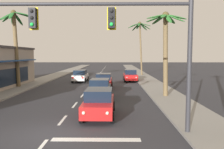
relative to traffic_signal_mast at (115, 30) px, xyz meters
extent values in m
plane|color=#2D2D33|center=(-3.03, -0.15, -4.92)|extent=(220.00, 220.00, 0.00)
cube|color=gray|center=(4.77, 19.85, -4.85)|extent=(3.20, 110.00, 0.14)
cube|color=gray|center=(-10.83, 19.85, -4.85)|extent=(3.20, 110.00, 0.14)
cube|color=silver|center=(-3.03, -1.77, -4.92)|extent=(0.16, 2.00, 0.01)
cube|color=silver|center=(-3.03, 2.32, -4.92)|extent=(0.16, 2.00, 0.01)
cube|color=silver|center=(-3.03, 6.42, -4.92)|extent=(0.16, 2.00, 0.01)
cube|color=silver|center=(-3.03, 10.51, -4.92)|extent=(0.16, 2.00, 0.01)
cube|color=silver|center=(-3.03, 14.61, -4.92)|extent=(0.16, 2.00, 0.01)
cube|color=silver|center=(-3.03, 18.70, -4.92)|extent=(0.16, 2.00, 0.01)
cube|color=silver|center=(-3.03, 22.80, -4.92)|extent=(0.16, 2.00, 0.01)
cube|color=silver|center=(-3.03, 26.89, -4.92)|extent=(0.16, 2.00, 0.01)
cube|color=silver|center=(-3.03, 30.98, -4.92)|extent=(0.16, 2.00, 0.01)
cube|color=silver|center=(-3.03, 35.08, -4.92)|extent=(0.16, 2.00, 0.01)
cube|color=silver|center=(-3.03, 39.17, -4.92)|extent=(0.16, 2.00, 0.01)
cube|color=silver|center=(-3.03, 43.27, -4.92)|extent=(0.16, 2.00, 0.01)
cube|color=silver|center=(-3.03, 47.36, -4.92)|extent=(0.16, 2.00, 0.01)
cube|color=silver|center=(-3.03, 51.46, -4.92)|extent=(0.16, 2.00, 0.01)
cube|color=silver|center=(-3.03, 55.55, -4.92)|extent=(0.16, 2.00, 0.01)
cube|color=silver|center=(-3.03, 59.65, -4.92)|extent=(0.16, 2.00, 0.01)
cube|color=silver|center=(-3.03, 63.74, -4.92)|extent=(0.16, 2.00, 0.01)
cube|color=silver|center=(-3.03, 67.83, -4.92)|extent=(0.16, 2.00, 0.01)
cube|color=silver|center=(-0.83, -0.75, -4.92)|extent=(4.00, 0.44, 0.01)
cylinder|color=#2D2D33|center=(3.48, 0.00, -1.47)|extent=(0.22, 0.22, 6.91)
cylinder|color=#2D2D33|center=(-1.96, 0.00, 1.18)|extent=(10.89, 0.16, 0.16)
cube|color=black|center=(-0.15, -0.02, 0.54)|extent=(0.32, 0.26, 0.92)
sphere|color=black|center=(-0.15, -0.16, 0.84)|extent=(0.17, 0.17, 0.17)
sphere|color=black|center=(-0.15, -0.16, 0.54)|extent=(0.17, 0.17, 0.17)
sphere|color=#1EE54C|center=(-0.15, -0.16, 0.24)|extent=(0.17, 0.17, 0.17)
cube|color=yellow|center=(-0.15, 0.15, 0.54)|extent=(0.42, 0.03, 1.04)
cube|color=black|center=(-3.78, -0.02, 0.54)|extent=(0.32, 0.26, 0.92)
sphere|color=black|center=(-3.78, -0.16, 0.84)|extent=(0.17, 0.17, 0.17)
sphere|color=black|center=(-3.78, -0.16, 0.54)|extent=(0.17, 0.17, 0.17)
sphere|color=#1EE54C|center=(-3.78, -0.16, 0.24)|extent=(0.17, 0.17, 0.17)
cube|color=yellow|center=(-3.78, 0.15, 0.54)|extent=(0.42, 0.03, 1.04)
cube|color=red|center=(-0.98, 3.18, -4.24)|extent=(1.80, 4.32, 0.72)
cube|color=black|center=(-0.98, 3.33, -3.56)|extent=(1.62, 2.21, 0.64)
cylinder|color=black|center=(-0.13, 1.75, -4.60)|extent=(0.23, 0.64, 0.64)
cylinder|color=black|center=(-1.85, 1.77, -4.60)|extent=(0.23, 0.64, 0.64)
cylinder|color=black|center=(-0.10, 4.59, -4.60)|extent=(0.23, 0.64, 0.64)
cylinder|color=black|center=(-1.83, 4.61, -4.60)|extent=(0.23, 0.64, 0.64)
sphere|color=#F9EFC6|center=(-0.38, 1.00, -4.16)|extent=(0.18, 0.18, 0.18)
sphere|color=#F9EFC6|center=(-1.62, 1.01, -4.16)|extent=(0.18, 0.18, 0.18)
cube|color=red|center=(-0.30, 5.33, -4.14)|extent=(0.24, 0.06, 0.20)
cube|color=red|center=(-1.62, 5.34, -4.14)|extent=(0.24, 0.06, 0.20)
cube|color=#4C515B|center=(-1.31, 9.16, -4.24)|extent=(1.86, 4.34, 0.72)
cube|color=black|center=(-1.31, 9.31, -3.56)|extent=(1.65, 2.24, 0.64)
cylinder|color=black|center=(-0.48, 7.72, -4.60)|extent=(0.24, 0.65, 0.64)
cylinder|color=black|center=(-2.21, 7.76, -4.60)|extent=(0.24, 0.65, 0.64)
cylinder|color=black|center=(-0.42, 10.56, -4.60)|extent=(0.24, 0.65, 0.64)
cylinder|color=black|center=(-2.14, 10.60, -4.60)|extent=(0.24, 0.65, 0.64)
sphere|color=#F9EFC6|center=(-0.75, 6.98, -4.16)|extent=(0.18, 0.18, 0.18)
sphere|color=#F9EFC6|center=(-1.98, 7.01, -4.16)|extent=(0.18, 0.18, 0.18)
cube|color=red|center=(-0.60, 11.31, -4.14)|extent=(0.24, 0.07, 0.20)
cube|color=red|center=(-1.92, 11.34, -4.14)|extent=(0.24, 0.07, 0.20)
cube|color=red|center=(-1.26, 15.15, -4.24)|extent=(1.83, 4.33, 0.72)
cube|color=black|center=(-1.26, 15.30, -3.56)|extent=(1.64, 2.23, 0.64)
cylinder|color=black|center=(-0.42, 13.71, -4.60)|extent=(0.23, 0.64, 0.64)
cylinder|color=black|center=(-2.15, 13.74, -4.60)|extent=(0.23, 0.64, 0.64)
cylinder|color=black|center=(-0.37, 16.55, -4.60)|extent=(0.23, 0.64, 0.64)
cylinder|color=black|center=(-2.10, 16.58, -4.60)|extent=(0.23, 0.64, 0.64)
sphere|color=#F9EFC6|center=(-0.68, 12.97, -4.16)|extent=(0.18, 0.18, 0.18)
sphere|color=#F9EFC6|center=(-1.92, 12.99, -4.16)|extent=(0.18, 0.18, 0.18)
cube|color=red|center=(-0.56, 17.30, -4.14)|extent=(0.24, 0.06, 0.20)
cube|color=red|center=(-1.88, 17.32, -4.14)|extent=(0.24, 0.06, 0.20)
cube|color=silver|center=(-4.87, 21.63, -4.24)|extent=(1.82, 4.32, 0.72)
cube|color=black|center=(-4.87, 21.48, -3.56)|extent=(1.63, 2.22, 0.64)
cylinder|color=black|center=(-5.71, 23.06, -4.60)|extent=(0.23, 0.64, 0.64)
cylinder|color=black|center=(-3.99, 23.04, -4.60)|extent=(0.23, 0.64, 0.64)
cylinder|color=black|center=(-5.75, 20.22, -4.60)|extent=(0.23, 0.64, 0.64)
cylinder|color=black|center=(-4.03, 20.20, -4.60)|extent=(0.23, 0.64, 0.64)
sphere|color=#B2B2AD|center=(-5.46, 23.81, -4.16)|extent=(0.18, 0.18, 0.18)
sphere|color=#B2B2AD|center=(-4.22, 23.79, -4.16)|extent=(0.18, 0.18, 0.18)
cube|color=red|center=(-5.56, 19.48, -4.14)|extent=(0.24, 0.06, 0.20)
cube|color=red|center=(-4.24, 19.46, -4.14)|extent=(0.24, 0.06, 0.20)
cube|color=red|center=(2.27, 22.26, -4.24)|extent=(1.82, 4.32, 0.72)
cube|color=black|center=(2.26, 22.41, -3.56)|extent=(1.63, 2.22, 0.64)
cylinder|color=black|center=(3.15, 20.85, -4.60)|extent=(0.23, 0.64, 0.64)
cylinder|color=black|center=(1.42, 20.83, -4.60)|extent=(0.23, 0.64, 0.64)
cylinder|color=black|center=(3.11, 23.69, -4.60)|extent=(0.23, 0.64, 0.64)
cylinder|color=black|center=(1.38, 23.67, -4.60)|extent=(0.23, 0.64, 0.64)
sphere|color=#B2B2AD|center=(2.91, 20.10, -4.16)|extent=(0.18, 0.18, 0.18)
sphere|color=#B2B2AD|center=(1.67, 20.08, -4.16)|extent=(0.18, 0.18, 0.18)
cube|color=red|center=(2.90, 24.43, -4.14)|extent=(0.24, 0.06, 0.20)
cube|color=red|center=(1.58, 24.41, -4.14)|extent=(0.24, 0.06, 0.20)
cylinder|color=brown|center=(-11.33, 15.63, -0.66)|extent=(0.77, 0.44, 8.55)
ellipsoid|color=#236028|center=(-10.38, 15.71, 3.48)|extent=(2.27, 0.56, 0.61)
ellipsoid|color=#236028|center=(-10.51, 16.15, 3.46)|extent=(2.17, 1.40, 0.64)
ellipsoid|color=#236028|center=(-11.36, 16.57, 3.08)|extent=(0.67, 2.01, 1.37)
ellipsoid|color=#236028|center=(-11.95, 16.50, 3.14)|extent=(1.30, 1.98, 1.27)
ellipsoid|color=#236028|center=(-12.39, 16.14, 3.23)|extent=(2.04, 1.40, 1.09)
ellipsoid|color=#236028|center=(-12.29, 15.12, 3.09)|extent=(1.88, 1.39, 1.36)
ellipsoid|color=#236028|center=(-11.78, 14.70, 3.13)|extent=(0.98, 2.05, 1.28)
ellipsoid|color=#236028|center=(-11.30, 14.65, 3.19)|extent=(0.80, 2.12, 1.18)
ellipsoid|color=#236028|center=(-10.51, 15.12, 3.47)|extent=(2.18, 1.40, 0.61)
sphere|color=#4C4223|center=(-11.49, 15.63, 3.66)|extent=(0.60, 0.60, 0.60)
cylinder|color=brown|center=(4.50, 9.67, -1.32)|extent=(0.54, 0.41, 7.21)
ellipsoid|color=#2D702D|center=(5.36, 9.65, 2.17)|extent=(1.90, 0.45, 0.55)
ellipsoid|color=#2D702D|center=(5.01, 10.36, 2.07)|extent=(1.50, 1.67, 0.74)
ellipsoid|color=#2D702D|center=(4.73, 10.54, 2.13)|extent=(0.98, 1.90, 0.63)
ellipsoid|color=#2D702D|center=(3.99, 10.45, 2.06)|extent=(1.26, 1.79, 0.78)
ellipsoid|color=#2D702D|center=(3.65, 10.15, 2.12)|extent=(1.80, 1.32, 0.65)
ellipsoid|color=#2D702D|center=(3.57, 9.35, 2.16)|extent=(1.90, 1.03, 0.58)
ellipsoid|color=#2D702D|center=(4.10, 8.82, 2.11)|extent=(1.05, 1.89, 0.66)
ellipsoid|color=#2D702D|center=(4.48, 8.85, 1.91)|extent=(0.50, 1.74, 1.06)
ellipsoid|color=#2D702D|center=(5.14, 9.16, 1.99)|extent=(1.69, 1.38, 0.90)
sphere|color=#4C4223|center=(4.43, 9.67, 2.33)|extent=(0.60, 0.60, 0.60)
cylinder|color=brown|center=(4.77, 31.31, -0.20)|extent=(0.78, 0.29, 9.44)
ellipsoid|color=#236028|center=(5.53, 31.53, 4.07)|extent=(2.16, 0.84, 1.22)
ellipsoid|color=#236028|center=(5.27, 31.99, 4.03)|extent=(1.81, 1.70, 1.29)
ellipsoid|color=#236028|center=(4.36, 32.39, 4.20)|extent=(0.73, 2.26, 0.96)
ellipsoid|color=#236028|center=(3.90, 32.07, 4.00)|extent=(1.61, 1.84, 1.35)
ellipsoid|color=#236028|center=(3.45, 31.35, 4.17)|extent=(2.22, 0.47, 1.02)
ellipsoid|color=#236028|center=(3.63, 30.66, 4.23)|extent=(2.05, 1.65, 0.89)
ellipsoid|color=#236028|center=(4.29, 30.24, 4.23)|extent=(0.87, 2.27, 0.91)
ellipsoid|color=#236028|center=(5.42, 30.66, 4.27)|extent=(2.07, 1.65, 0.82)
sphere|color=#4C4223|center=(4.52, 31.31, 4.57)|extent=(0.60, 0.60, 0.60)
camera|label=1|loc=(0.00, -10.70, -1.15)|focal=36.77mm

